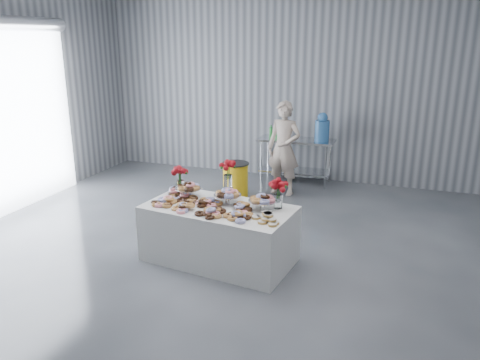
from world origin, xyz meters
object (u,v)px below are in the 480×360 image
(display_table, at_px, (219,234))
(water_jug, at_px, (322,128))
(prep_table, at_px, (296,153))
(trash_barrel, at_px, (236,180))
(person, at_px, (284,148))

(display_table, bearing_deg, water_jug, 79.99)
(prep_table, relative_size, trash_barrel, 2.34)
(trash_barrel, bearing_deg, person, 30.24)
(water_jug, bearing_deg, trash_barrel, -137.87)
(prep_table, relative_size, person, 0.86)
(prep_table, bearing_deg, trash_barrel, -124.81)
(display_table, xyz_separation_m, prep_table, (0.16, 3.74, 0.24))
(water_jug, relative_size, person, 0.32)
(prep_table, xyz_separation_m, person, (-0.06, -0.76, 0.25))
(person, bearing_deg, trash_barrel, -140.83)
(water_jug, distance_m, person, 0.99)
(prep_table, bearing_deg, display_table, -92.45)
(display_table, height_order, person, person)
(water_jug, distance_m, trash_barrel, 2.00)
(prep_table, bearing_deg, water_jug, -0.00)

